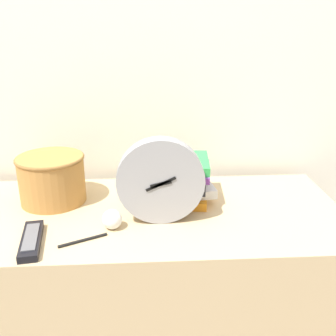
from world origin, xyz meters
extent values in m
cube|color=silver|center=(0.00, 0.63, 1.20)|extent=(6.00, 0.04, 2.40)
cube|color=tan|center=(0.00, 0.28, 0.39)|extent=(1.36, 0.56, 0.77)
cylinder|color=#99999E|center=(0.10, 0.22, 0.90)|extent=(0.25, 0.05, 0.25)
cylinder|color=white|center=(0.10, 0.20, 0.90)|extent=(0.22, 0.01, 0.22)
cube|color=black|center=(0.10, 0.19, 0.90)|extent=(0.06, 0.01, 0.03)
cube|color=black|center=(0.10, 0.19, 0.90)|extent=(0.09, 0.01, 0.04)
cylinder|color=black|center=(0.10, 0.19, 0.90)|extent=(0.01, 0.01, 0.01)
cube|color=orange|center=(0.14, 0.36, 0.79)|extent=(0.25, 0.20, 0.03)
cube|color=white|center=(0.16, 0.35, 0.82)|extent=(0.25, 0.18, 0.03)
cube|color=#232328|center=(0.16, 0.34, 0.85)|extent=(0.20, 0.17, 0.04)
cube|color=#7A3899|center=(0.17, 0.36, 0.88)|extent=(0.23, 0.20, 0.02)
cube|color=green|center=(0.15, 0.36, 0.90)|extent=(0.24, 0.20, 0.03)
cylinder|color=#B27A3D|center=(-0.24, 0.37, 0.85)|extent=(0.21, 0.21, 0.16)
torus|color=olive|center=(-0.24, 0.37, 0.92)|extent=(0.22, 0.22, 0.01)
cube|color=black|center=(-0.25, 0.10, 0.78)|extent=(0.08, 0.19, 0.02)
cube|color=#59595E|center=(-0.25, 0.10, 0.80)|extent=(0.06, 0.15, 0.00)
sphere|color=white|center=(-0.04, 0.18, 0.80)|extent=(0.06, 0.06, 0.06)
cylinder|color=black|center=(-0.11, 0.11, 0.78)|extent=(0.13, 0.07, 0.01)
camera|label=1|loc=(0.06, -0.83, 1.33)|focal=42.00mm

